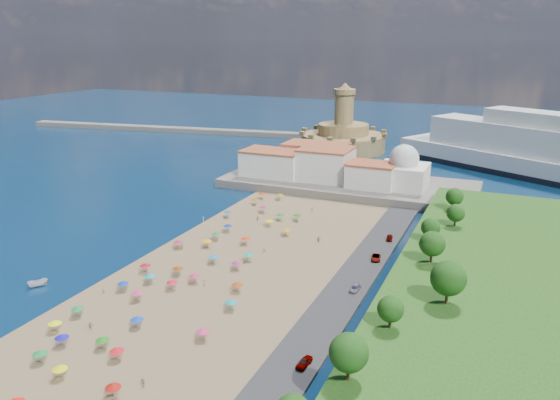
% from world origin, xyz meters
% --- Properties ---
extents(ground, '(700.00, 700.00, 0.00)m').
position_xyz_m(ground, '(0.00, 0.00, 0.00)').
color(ground, '#071938').
rests_on(ground, ground).
extents(terrace, '(90.00, 36.00, 3.00)m').
position_xyz_m(terrace, '(10.00, 73.00, 1.50)').
color(terrace, '#59544C').
rests_on(terrace, ground).
extents(jetty, '(18.00, 70.00, 2.40)m').
position_xyz_m(jetty, '(-12.00, 108.00, 1.20)').
color(jetty, '#59544C').
rests_on(jetty, ground).
extents(breakwater, '(199.03, 34.77, 2.60)m').
position_xyz_m(breakwater, '(-110.00, 153.00, 1.30)').
color(breakwater, '#59544C').
rests_on(breakwater, ground).
extents(waterfront_buildings, '(57.00, 29.00, 11.00)m').
position_xyz_m(waterfront_buildings, '(-3.05, 73.64, 7.88)').
color(waterfront_buildings, silver).
rests_on(waterfront_buildings, terrace).
extents(domed_building, '(16.00, 16.00, 15.00)m').
position_xyz_m(domed_building, '(30.00, 71.00, 8.97)').
color(domed_building, silver).
rests_on(domed_building, terrace).
extents(fortress, '(40.00, 40.00, 32.40)m').
position_xyz_m(fortress, '(-12.00, 138.00, 6.68)').
color(fortress, '#9E854F').
rests_on(fortress, ground).
extents(beach_parasols, '(32.07, 117.20, 2.20)m').
position_xyz_m(beach_parasols, '(-1.76, -14.11, 2.15)').
color(beach_parasols, gray).
rests_on(beach_parasols, beach).
extents(beachgoers, '(38.04, 98.56, 1.84)m').
position_xyz_m(beachgoers, '(-0.74, -6.46, 1.09)').
color(beachgoers, tan).
rests_on(beachgoers, beach).
extents(moored_boats, '(4.06, 28.94, 1.66)m').
position_xyz_m(moored_boats, '(-28.73, -42.66, 0.79)').
color(moored_boats, white).
rests_on(moored_boats, ground).
extents(parked_cars, '(2.82, 67.51, 1.32)m').
position_xyz_m(parked_cars, '(36.00, -2.14, 1.34)').
color(parked_cars, gray).
rests_on(parked_cars, promenade).
extents(hillside_trees, '(18.12, 107.38, 8.30)m').
position_xyz_m(hillside_trees, '(49.91, -11.11, 10.18)').
color(hillside_trees, '#382314').
rests_on(hillside_trees, hillside).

